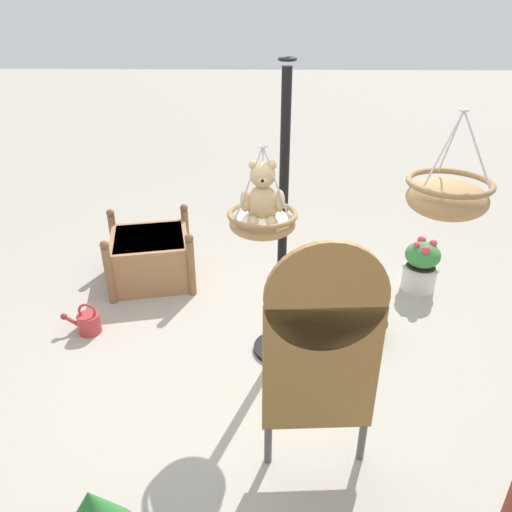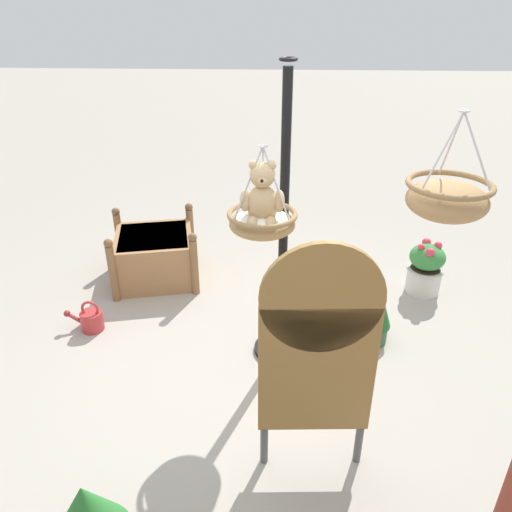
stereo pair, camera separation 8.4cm
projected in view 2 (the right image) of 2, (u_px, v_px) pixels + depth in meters
ground_plane at (253, 364)px, 4.00m from camera, size 40.00×40.00×0.00m
display_pole_central at (282, 278)px, 3.83m from camera, size 0.44×0.44×2.34m
hanging_basket_with_teddy at (262, 221)px, 3.34m from camera, size 0.49×0.49×0.63m
teddy_bear at (262, 197)px, 3.24m from camera, size 0.30×0.27×0.44m
hanging_basket_left_high at (447, 198)px, 2.85m from camera, size 0.50×0.50×0.64m
wooden_planter_box at (155, 255)px, 5.15m from camera, size 1.03×1.04×0.68m
potted_plant_tall_leafy at (374, 310)px, 4.15m from camera, size 0.30×0.30×0.63m
potted_plant_bushy_green at (426, 268)px, 4.89m from camera, size 0.37×0.37×0.56m
display_sign_board at (319, 346)px, 2.73m from camera, size 0.68×0.09×1.59m
watering_can at (91, 320)px, 4.39m from camera, size 0.35×0.20×0.30m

